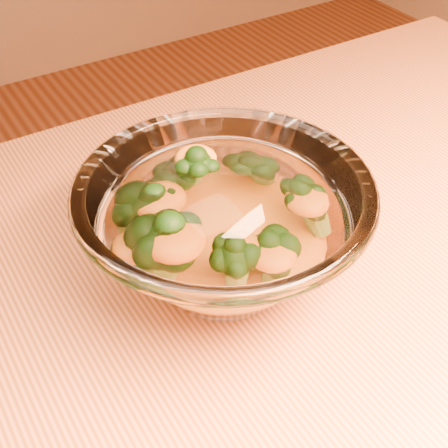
# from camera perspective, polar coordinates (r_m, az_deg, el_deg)

# --- Properties ---
(glass_bowl) EXTENTS (0.23, 0.23, 0.10)m
(glass_bowl) POSITION_cam_1_polar(r_m,az_deg,el_deg) (0.49, -0.00, -0.44)
(glass_bowl) COLOR white
(glass_bowl) RESTS_ON table
(cheese_sauce) EXTENTS (0.11, 0.11, 0.03)m
(cheese_sauce) POSITION_cam_1_polar(r_m,az_deg,el_deg) (0.50, -0.00, -2.28)
(cheese_sauce) COLOR orange
(cheese_sauce) RESTS_ON glass_bowl
(broccoli_heap) EXTENTS (0.16, 0.14, 0.07)m
(broccoli_heap) POSITION_cam_1_polar(r_m,az_deg,el_deg) (0.48, -2.09, 0.32)
(broccoli_heap) COLOR black
(broccoli_heap) RESTS_ON cheese_sauce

